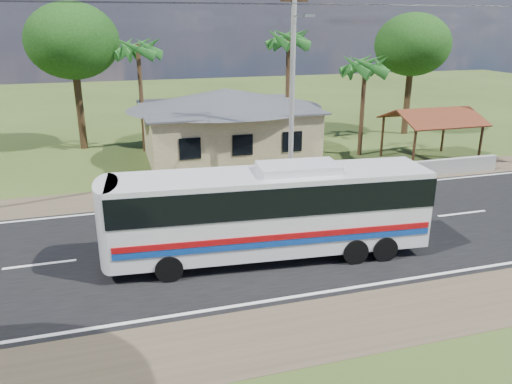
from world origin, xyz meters
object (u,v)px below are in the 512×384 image
at_px(waiting_shed, 432,118).
at_px(coach_bus, 272,206).
at_px(person, 379,175).
at_px(motorcycle, 298,183).

xyz_separation_m(waiting_shed, coach_bus, (-13.74, -10.22, -0.69)).
bearing_deg(waiting_shed, person, -144.67).
bearing_deg(coach_bus, motorcycle, 66.60).
height_order(waiting_shed, person, waiting_shed).
bearing_deg(person, coach_bus, 26.23).
distance_m(waiting_shed, person, 7.44).
relative_size(waiting_shed, person, 3.42).
bearing_deg(waiting_shed, coach_bus, -143.34).
height_order(motorcycle, person, person).
distance_m(motorcycle, person, 4.36).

